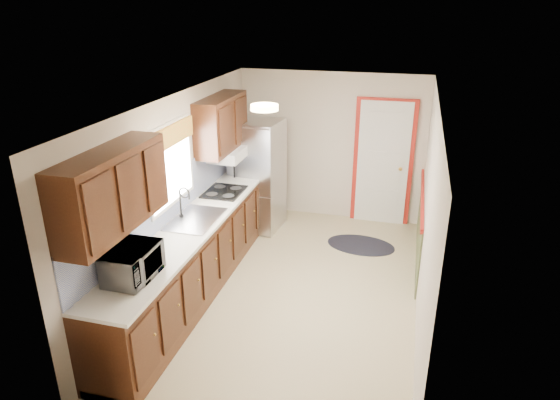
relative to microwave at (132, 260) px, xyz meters
The scene contains 8 objects.
room_shell 2.01m from the microwave, 53.42° to the left, with size 3.20×5.20×2.52m.
kitchen_run 1.37m from the microwave, 91.53° to the left, with size 0.63×4.00×2.20m.
back_wall_trim 4.42m from the microwave, 60.19° to the left, with size 1.12×2.30×2.08m.
ceiling_fixture 2.08m from the microwave, 57.58° to the left, with size 0.30×0.30×0.06m, color #FFD88C.
microwave is the anchor object (origin of this frame).
refrigerator 3.38m from the microwave, 86.94° to the left, with size 0.80×0.77×1.74m.
rug 3.80m from the microwave, 58.89° to the left, with size 1.01×0.65×0.01m, color black.
cooktop 2.37m from the microwave, 89.76° to the left, with size 0.50×0.60×0.02m, color black.
Camera 1 is at (1.24, -5.28, 3.44)m, focal length 32.00 mm.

